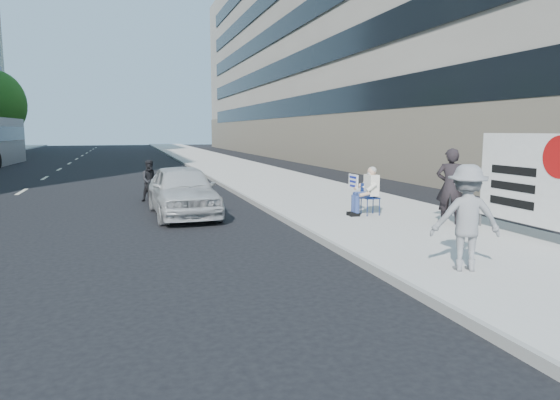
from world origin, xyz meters
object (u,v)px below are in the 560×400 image
object	(u,v)px
protest_banner	(532,179)
motorcycle	(151,183)
pedestrian_woman	(450,186)
white_sedan_near	(183,190)
seated_protester	(366,188)
jogger	(466,218)

from	to	relation	value
protest_banner	motorcycle	size ratio (longest dim) A/B	1.49
pedestrian_woman	white_sedan_near	world-z (taller)	pedestrian_woman
pedestrian_woman	white_sedan_near	distance (m)	7.21
seated_protester	motorcycle	distance (m)	7.73
seated_protester	protest_banner	xyz separation A→B (m)	(1.90, -3.69, 0.53)
protest_banner	jogger	bearing A→B (deg)	-150.33
pedestrian_woman	protest_banner	size ratio (longest dim) A/B	0.60
jogger	motorcycle	bearing A→B (deg)	-47.57
pedestrian_woman	motorcycle	bearing A→B (deg)	-9.85
seated_protester	jogger	distance (m)	5.38
protest_banner	motorcycle	bearing A→B (deg)	127.98
jogger	protest_banner	world-z (taller)	protest_banner
pedestrian_woman	motorcycle	world-z (taller)	pedestrian_woman
pedestrian_woman	white_sedan_near	xyz separation A→B (m)	(-5.97, 4.03, -0.35)
jogger	motorcycle	world-z (taller)	jogger
jogger	white_sedan_near	bearing A→B (deg)	-43.64
white_sedan_near	motorcycle	world-z (taller)	white_sedan_near
motorcycle	jogger	bearing A→B (deg)	-72.57
seated_protester	white_sedan_near	xyz separation A→B (m)	(-4.62, 2.28, -0.15)
jogger	white_sedan_near	size ratio (longest dim) A/B	0.41
motorcycle	protest_banner	bearing A→B (deg)	-56.74
seated_protester	jogger	size ratio (longest dim) A/B	0.76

